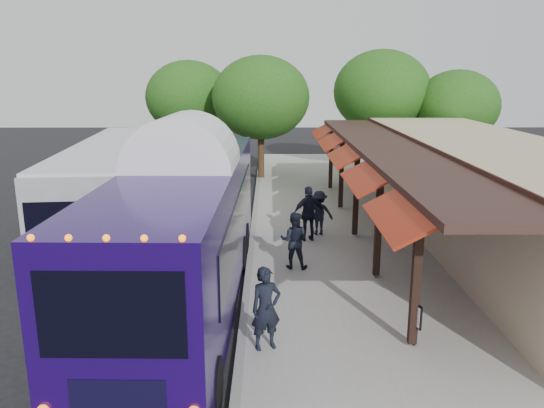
% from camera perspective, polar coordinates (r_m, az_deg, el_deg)
% --- Properties ---
extents(ground, '(90.00, 90.00, 0.00)m').
position_cam_1_polar(ground, '(15.66, -2.76, -8.38)').
color(ground, black).
rests_on(ground, ground).
extents(sidewalk, '(10.00, 40.00, 0.15)m').
position_cam_1_polar(sidewalk, '(19.86, 12.34, -3.58)').
color(sidewalk, '#9E9B93').
rests_on(sidewalk, ground).
extents(curb, '(0.20, 40.00, 0.16)m').
position_cam_1_polar(curb, '(19.39, -2.12, -3.68)').
color(curb, gray).
rests_on(curb, ground).
extents(station_shelter, '(8.15, 20.00, 3.60)m').
position_cam_1_polar(station_shelter, '(20.43, 21.90, 1.36)').
color(station_shelter, tan).
rests_on(station_shelter, ground).
extents(coach_bus, '(2.85, 12.45, 3.96)m').
position_cam_1_polar(coach_bus, '(13.75, -9.17, -2.37)').
color(coach_bus, '#1B064F').
rests_on(coach_bus, ground).
extents(city_bus, '(3.85, 12.62, 3.34)m').
position_cam_1_polar(city_bus, '(21.27, -16.55, 2.25)').
color(city_bus, gray).
rests_on(city_bus, ground).
extents(ped_a, '(0.79, 0.66, 1.84)m').
position_cam_1_polar(ped_a, '(11.49, -0.65, -11.18)').
color(ped_a, black).
rests_on(ped_a, sidewalk).
extents(ped_b, '(0.94, 0.79, 1.75)m').
position_cam_1_polar(ped_b, '(16.06, 2.38, -3.91)').
color(ped_b, black).
rests_on(ped_b, sidewalk).
extents(ped_c, '(1.22, 0.70, 1.96)m').
position_cam_1_polar(ped_c, '(18.66, 3.98, -1.05)').
color(ped_c, black).
rests_on(ped_c, sidewalk).
extents(ped_d, '(1.13, 0.75, 1.64)m').
position_cam_1_polar(ped_d, '(19.42, 5.07, -0.96)').
color(ped_d, black).
rests_on(ped_d, sidewalk).
extents(sign_board, '(0.16, 0.45, 1.00)m').
position_cam_1_polar(sign_board, '(12.10, 15.19, -11.63)').
color(sign_board, black).
rests_on(sign_board, sidewalk).
extents(tree_left, '(5.39, 5.39, 6.90)m').
position_cam_1_polar(tree_left, '(29.74, -1.22, 11.35)').
color(tree_left, '#382314').
rests_on(tree_left, ground).
extents(tree_mid, '(5.70, 5.70, 7.30)m').
position_cam_1_polar(tree_mid, '(32.67, 11.70, 11.78)').
color(tree_mid, '#382314').
rests_on(tree_mid, ground).
extents(tree_right, '(4.79, 4.79, 6.14)m').
position_cam_1_polar(tree_right, '(32.65, 19.26, 9.93)').
color(tree_right, '#382314').
rests_on(tree_right, ground).
extents(tree_far, '(5.23, 5.23, 6.70)m').
position_cam_1_polar(tree_far, '(33.37, -8.92, 11.25)').
color(tree_far, '#382314').
rests_on(tree_far, ground).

